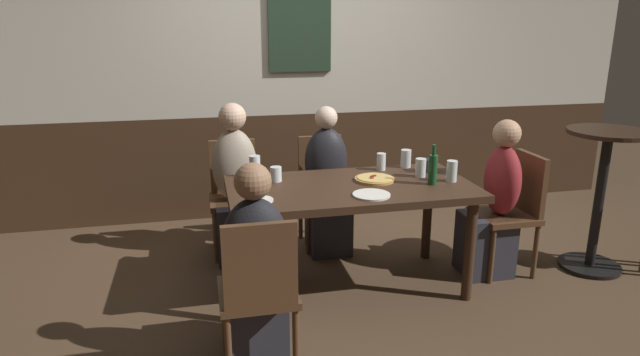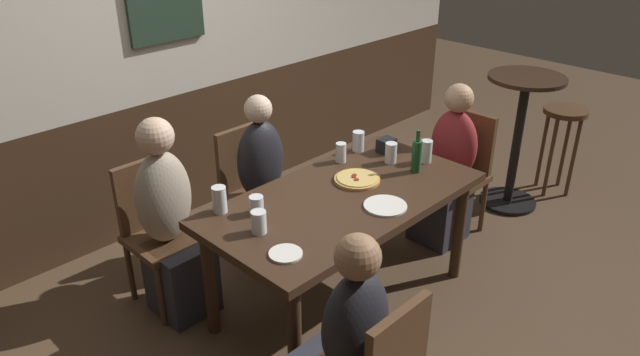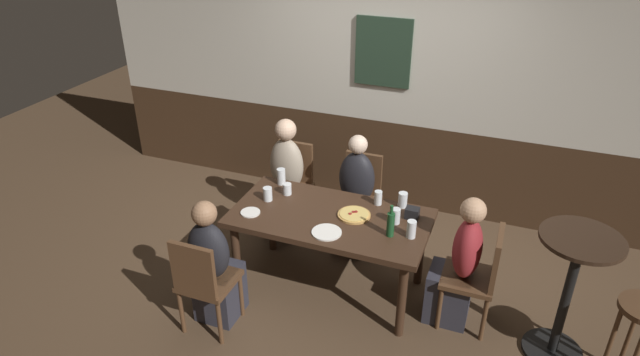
{
  "view_description": "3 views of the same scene",
  "coord_description": "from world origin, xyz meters",
  "px_view_note": "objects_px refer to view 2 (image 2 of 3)",
  "views": [
    {
      "loc": [
        -0.96,
        -3.34,
        1.8
      ],
      "look_at": [
        -0.23,
        -0.08,
        0.83
      ],
      "focal_mm": 30.75,
      "sensor_mm": 36.0,
      "label": 1
    },
    {
      "loc": [
        -2.18,
        -1.97,
        2.34
      ],
      "look_at": [
        -0.1,
        0.09,
        0.86
      ],
      "focal_mm": 33.44,
      "sensor_mm": 36.0,
      "label": 2
    },
    {
      "loc": [
        1.29,
        -3.56,
        3.14
      ],
      "look_at": [
        -0.06,
        -0.06,
        1.11
      ],
      "focal_mm": 30.68,
      "sensor_mm": 36.0,
      "label": 3
    }
  ],
  "objects_px": {
    "dining_table": "(344,209)",
    "bar_stool": "(563,127)",
    "pint_glass_pale": "(391,154)",
    "beer_glass_half": "(257,206)",
    "side_bar_table": "(519,132)",
    "person_left_far": "(172,233)",
    "person_head_east": "(447,176)",
    "pizza": "(357,179)",
    "chair_head_east": "(460,167)",
    "beer_glass_tall": "(341,154)",
    "condiment_caddy": "(386,145)",
    "person_mid_far": "(267,195)",
    "beer_bottle_green": "(417,155)",
    "pint_glass_amber": "(220,201)",
    "highball_clear": "(426,153)",
    "plate_white_large": "(385,206)",
    "tumbler_water": "(358,142)",
    "plate_white_small": "(286,254)",
    "chair_mid_far": "(251,185)",
    "pint_glass_stout": "(259,223)",
    "chair_left_far": "(157,225)"
  },
  "relations": [
    {
      "from": "beer_bottle_green",
      "to": "plate_white_large",
      "type": "bearing_deg",
      "value": -162.79
    },
    {
      "from": "beer_bottle_green",
      "to": "condiment_caddy",
      "type": "relative_size",
      "value": 2.45
    },
    {
      "from": "chair_head_east",
      "to": "tumbler_water",
      "type": "distance_m",
      "value": 0.85
    },
    {
      "from": "pint_glass_stout",
      "to": "condiment_caddy",
      "type": "xyz_separation_m",
      "value": [
        1.22,
        0.17,
        -0.01
      ]
    },
    {
      "from": "chair_left_far",
      "to": "person_left_far",
      "type": "bearing_deg",
      "value": -90.0
    },
    {
      "from": "pint_glass_amber",
      "to": "plate_white_small",
      "type": "distance_m",
      "value": 0.55
    },
    {
      "from": "dining_table",
      "to": "pint_glass_pale",
      "type": "xyz_separation_m",
      "value": [
        0.53,
        0.09,
        0.14
      ]
    },
    {
      "from": "pint_glass_pale",
      "to": "bar_stool",
      "type": "bearing_deg",
      "value": -10.95
    },
    {
      "from": "side_bar_table",
      "to": "person_mid_far",
      "type": "bearing_deg",
      "value": 157.06
    },
    {
      "from": "chair_mid_far",
      "to": "pizza",
      "type": "xyz_separation_m",
      "value": [
        0.19,
        -0.77,
        0.26
      ]
    },
    {
      "from": "chair_mid_far",
      "to": "beer_bottle_green",
      "type": "xyz_separation_m",
      "value": [
        0.53,
        -0.94,
        0.35
      ]
    },
    {
      "from": "person_left_far",
      "to": "pint_glass_amber",
      "type": "relative_size",
      "value": 8.15
    },
    {
      "from": "pint_glass_pale",
      "to": "plate_white_small",
      "type": "xyz_separation_m",
      "value": [
        -1.15,
        -0.29,
        -0.05
      ]
    },
    {
      "from": "chair_mid_far",
      "to": "bar_stool",
      "type": "relative_size",
      "value": 1.22
    },
    {
      "from": "person_left_far",
      "to": "condiment_caddy",
      "type": "relative_size",
      "value": 10.95
    },
    {
      "from": "pint_glass_pale",
      "to": "pint_glass_amber",
      "type": "xyz_separation_m",
      "value": [
        -1.12,
        0.26,
        0.01
      ]
    },
    {
      "from": "chair_head_east",
      "to": "bar_stool",
      "type": "xyz_separation_m",
      "value": [
        1.06,
        -0.25,
        0.07
      ]
    },
    {
      "from": "pizza",
      "to": "highball_clear",
      "type": "relative_size",
      "value": 1.89
    },
    {
      "from": "person_left_far",
      "to": "pint_glass_amber",
      "type": "xyz_separation_m",
      "value": [
        0.12,
        -0.33,
        0.29
      ]
    },
    {
      "from": "side_bar_table",
      "to": "person_left_far",
      "type": "bearing_deg",
      "value": 162.99
    },
    {
      "from": "pint_glass_stout",
      "to": "condiment_caddy",
      "type": "distance_m",
      "value": 1.23
    },
    {
      "from": "condiment_caddy",
      "to": "beer_glass_half",
      "type": "bearing_deg",
      "value": -179.26
    },
    {
      "from": "chair_head_east",
      "to": "chair_left_far",
      "type": "height_order",
      "value": "same"
    },
    {
      "from": "beer_glass_half",
      "to": "condiment_caddy",
      "type": "distance_m",
      "value": 1.1
    },
    {
      "from": "person_head_east",
      "to": "pizza",
      "type": "bearing_deg",
      "value": 175.74
    },
    {
      "from": "plate_white_small",
      "to": "beer_bottle_green",
      "type": "bearing_deg",
      "value": 4.92
    },
    {
      "from": "tumbler_water",
      "to": "dining_table",
      "type": "bearing_deg",
      "value": -145.91
    },
    {
      "from": "beer_glass_tall",
      "to": "condiment_caddy",
      "type": "bearing_deg",
      "value": -18.81
    },
    {
      "from": "beer_bottle_green",
      "to": "dining_table",
      "type": "bearing_deg",
      "value": 169.14
    },
    {
      "from": "beer_glass_tall",
      "to": "chair_head_east",
      "type": "bearing_deg",
      "value": -19.18
    },
    {
      "from": "pizza",
      "to": "pint_glass_amber",
      "type": "bearing_deg",
      "value": 160.22
    },
    {
      "from": "pizza",
      "to": "plate_white_small",
      "type": "bearing_deg",
      "value": -161.81
    },
    {
      "from": "person_head_east",
      "to": "pizza",
      "type": "height_order",
      "value": "person_head_east"
    },
    {
      "from": "pint_glass_pale",
      "to": "beer_glass_half",
      "type": "distance_m",
      "value": 1.0
    },
    {
      "from": "chair_head_east",
      "to": "pint_glass_amber",
      "type": "xyz_separation_m",
      "value": [
        -1.82,
        0.35,
        0.31
      ]
    },
    {
      "from": "person_mid_far",
      "to": "beer_bottle_green",
      "type": "height_order",
      "value": "person_mid_far"
    },
    {
      "from": "pint_glass_pale",
      "to": "side_bar_table",
      "type": "distance_m",
      "value": 1.34
    },
    {
      "from": "chair_head_east",
      "to": "pint_glass_pale",
      "type": "xyz_separation_m",
      "value": [
        -0.7,
        0.09,
        0.3
      ]
    },
    {
      "from": "dining_table",
      "to": "bar_stool",
      "type": "bearing_deg",
      "value": -6.34
    },
    {
      "from": "beer_glass_half",
      "to": "tumbler_water",
      "type": "height_order",
      "value": "tumbler_water"
    },
    {
      "from": "person_head_east",
      "to": "person_mid_far",
      "type": "bearing_deg",
      "value": 147.61
    },
    {
      "from": "chair_head_east",
      "to": "beer_bottle_green",
      "type": "relative_size",
      "value": 3.27
    },
    {
      "from": "side_bar_table",
      "to": "person_head_east",
      "type": "bearing_deg",
      "value": 172.34
    },
    {
      "from": "beer_bottle_green",
      "to": "pint_glass_pale",
      "type": "bearing_deg",
      "value": 91.47
    },
    {
      "from": "beer_bottle_green",
      "to": "tumbler_water",
      "type": "bearing_deg",
      "value": 91.43
    },
    {
      "from": "person_mid_far",
      "to": "side_bar_table",
      "type": "distance_m",
      "value": 2.0
    },
    {
      "from": "pint_glass_amber",
      "to": "person_head_east",
      "type": "bearing_deg",
      "value": -11.79
    },
    {
      "from": "beer_glass_tall",
      "to": "side_bar_table",
      "type": "height_order",
      "value": "side_bar_table"
    },
    {
      "from": "person_mid_far",
      "to": "beer_bottle_green",
      "type": "relative_size",
      "value": 4.3
    },
    {
      "from": "person_mid_far",
      "to": "pint_glass_pale",
      "type": "xyz_separation_m",
      "value": [
        0.53,
        -0.59,
        0.32
      ]
    }
  ]
}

